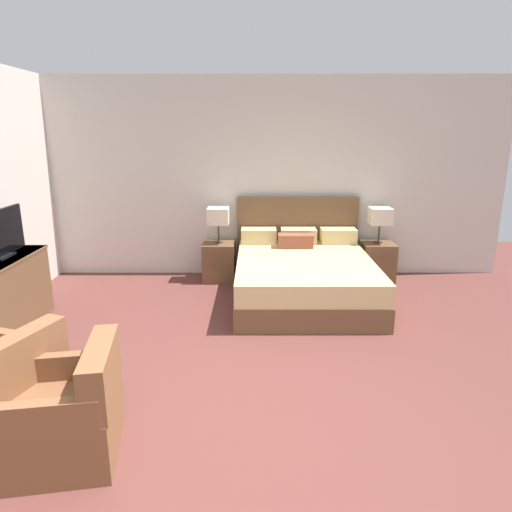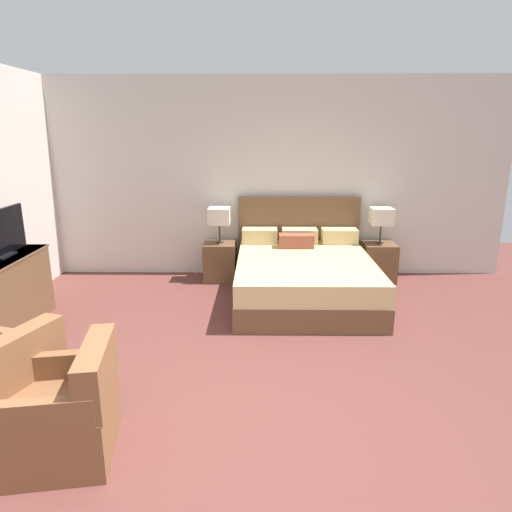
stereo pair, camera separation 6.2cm
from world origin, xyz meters
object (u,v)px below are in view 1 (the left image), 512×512
Objects in this scene: armchair_by_window at (4,391)px; armchair_companion at (68,416)px; nightstand_left at (219,261)px; dresser at (1,296)px; table_lamp_left at (218,216)px; nightstand_right at (377,261)px; bed at (303,275)px; table_lamp_right at (380,216)px.

armchair_companion is at bearing -27.37° from armchair_by_window.
nightstand_left is 2.79m from dresser.
table_lamp_left reaches higher than nightstand_left.
table_lamp_left is (0.00, 0.00, 0.65)m from nightstand_left.
armchair_by_window is (-1.26, -3.40, -0.63)m from table_lamp_left.
nightstand_right is 1.08× the size of table_lamp_left.
bed is 1.49m from table_lamp_right.
table_lamp_left is at bearing 179.96° from nightstand_right.
dresser is (-2.13, -1.79, -0.51)m from table_lamp_left.
table_lamp_right is (1.13, 0.74, 0.62)m from bed.
table_lamp_left and table_lamp_right have the same top height.
table_lamp_right reaches higher than nightstand_right.
bed is 3.57m from armchair_by_window.
bed is 2.45× the size of armchair_by_window.
nightstand_left is 2.26m from nightstand_right.
nightstand_right is (2.26, 0.00, 0.00)m from nightstand_left.
nightstand_right is at bearing 33.31° from bed.
table_lamp_right is at bearing 0.04° from nightstand_left.
table_lamp_right reaches higher than nightstand_left.
nightstand_right is 2.35m from table_lamp_left.
bed is at bearing -33.33° from nightstand_left.
nightstand_left is at bearing 146.67° from bed.
dresser is 1.52× the size of armchair_by_window.
table_lamp_left is 2.83m from dresser.
table_lamp_left reaches higher than armchair_companion.
bed is 4.28× the size of table_lamp_left.
armchair_by_window is at bearing -135.97° from table_lamp_right.
nightstand_right is 4.89m from armchair_by_window.
bed reaches higher than table_lamp_right.
nightstand_left is 0.65m from table_lamp_left.
nightstand_right is 0.41× the size of dresser.
table_lamp_left is at bearing 40.03° from dresser.
armchair_companion reaches higher than nightstand_right.
nightstand_right is 1.08× the size of table_lamp_right.
table_lamp_right is at bearing 22.20° from dresser.
armchair_by_window is (0.87, -1.61, -0.12)m from dresser.
table_lamp_right is 0.57× the size of armchair_by_window.
bed reaches higher than nightstand_right.
armchair_by_window is (-3.52, -3.40, 0.02)m from nightstand_right.
table_lamp_left is 3.81m from armchair_companion.
nightstand_left is at bearing 79.46° from armchair_companion.
armchair_companion is (-1.82, -2.95, -0.01)m from bed.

